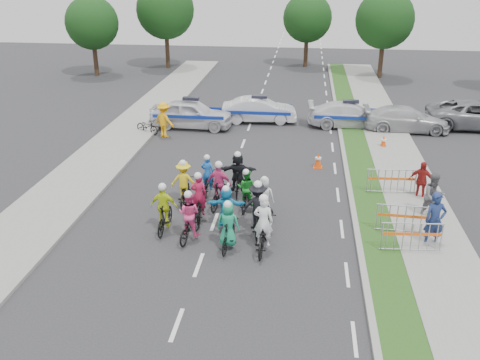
# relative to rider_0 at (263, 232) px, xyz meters

# --- Properties ---
(ground) EXTENTS (90.00, 90.00, 0.00)m
(ground) POSITION_rel_rider_0_xyz_m (-1.93, -1.21, -0.67)
(ground) COLOR #28282B
(ground) RESTS_ON ground
(curb_right) EXTENTS (0.20, 60.00, 0.12)m
(curb_right) POSITION_rel_rider_0_xyz_m (3.17, 3.79, -0.61)
(curb_right) COLOR gray
(curb_right) RESTS_ON ground
(grass_strip) EXTENTS (1.20, 60.00, 0.11)m
(grass_strip) POSITION_rel_rider_0_xyz_m (3.87, 3.79, -0.61)
(grass_strip) COLOR #1B4315
(grass_strip) RESTS_ON ground
(sidewalk_right) EXTENTS (2.40, 60.00, 0.13)m
(sidewalk_right) POSITION_rel_rider_0_xyz_m (5.67, 3.79, -0.60)
(sidewalk_right) COLOR gray
(sidewalk_right) RESTS_ON ground
(sidewalk_left) EXTENTS (3.00, 60.00, 0.13)m
(sidewalk_left) POSITION_rel_rider_0_xyz_m (-8.43, 3.79, -0.60)
(sidewalk_left) COLOR gray
(sidewalk_left) RESTS_ON ground
(rider_0) EXTENTS (0.81, 2.03, 2.04)m
(rider_0) POSITION_rel_rider_0_xyz_m (0.00, 0.00, 0.00)
(rider_0) COLOR black
(rider_0) RESTS_ON ground
(rider_1) EXTENTS (0.79, 1.73, 1.78)m
(rider_1) POSITION_rel_rider_0_xyz_m (-1.14, -0.07, 0.03)
(rider_1) COLOR black
(rider_1) RESTS_ON ground
(rider_2) EXTENTS (0.93, 1.87, 1.82)m
(rider_2) POSITION_rel_rider_0_xyz_m (-2.55, 0.45, 0.01)
(rider_2) COLOR black
(rider_2) RESTS_ON ground
(rider_3) EXTENTS (0.94, 1.78, 1.86)m
(rider_3) POSITION_rel_rider_0_xyz_m (-3.54, 0.90, 0.05)
(rider_3) COLOR black
(rider_3) RESTS_ON ground
(rider_4) EXTENTS (1.13, 1.98, 1.99)m
(rider_4) POSITION_rel_rider_0_xyz_m (-0.30, 1.20, 0.10)
(rider_4) COLOR black
(rider_4) RESTS_ON ground
(rider_5) EXTENTS (1.39, 1.65, 1.72)m
(rider_5) POSITION_rel_rider_0_xyz_m (-1.40, 1.28, 0.06)
(rider_5) COLOR black
(rider_5) RESTS_ON ground
(rider_6) EXTENTS (0.83, 1.88, 1.86)m
(rider_6) POSITION_rel_rider_0_xyz_m (-2.52, 2.03, -0.05)
(rider_6) COLOR black
(rider_6) RESTS_ON ground
(rider_7) EXTENTS (0.77, 1.68, 1.73)m
(rider_7) POSITION_rel_rider_0_xyz_m (-0.15, 2.26, 0.01)
(rider_7) COLOR black
(rider_7) RESTS_ON ground
(rider_8) EXTENTS (0.74, 1.67, 1.66)m
(rider_8) POSITION_rel_rider_0_xyz_m (-0.91, 3.07, -0.05)
(rider_8) COLOR black
(rider_8) RESTS_ON ground
(rider_9) EXTENTS (1.03, 1.90, 1.93)m
(rider_9) POSITION_rel_rider_0_xyz_m (-1.94, 3.06, 0.07)
(rider_9) COLOR black
(rider_9) RESTS_ON ground
(rider_10) EXTENTS (1.05, 1.85, 1.85)m
(rider_10) POSITION_rel_rider_0_xyz_m (-3.35, 3.22, 0.05)
(rider_10) COLOR black
(rider_10) RESTS_ON ground
(rider_11) EXTENTS (1.51, 1.80, 1.87)m
(rider_11) POSITION_rel_rider_0_xyz_m (-1.39, 4.39, 0.12)
(rider_11) COLOR black
(rider_11) RESTS_ON ground
(rider_12) EXTENTS (0.68, 1.69, 1.69)m
(rider_12) POSITION_rel_rider_0_xyz_m (-2.62, 4.37, -0.10)
(rider_12) COLOR black
(rider_12) RESTS_ON ground
(police_car_0) EXTENTS (4.75, 2.09, 1.59)m
(police_car_0) POSITION_rel_rider_0_xyz_m (-5.17, 13.34, 0.13)
(police_car_0) COLOR silver
(police_car_0) RESTS_ON ground
(police_car_1) EXTENTS (4.43, 1.86, 1.42)m
(police_car_1) POSITION_rel_rider_0_xyz_m (-1.47, 14.92, 0.04)
(police_car_1) COLOR silver
(police_car_1) RESTS_ON ground
(police_car_2) EXTENTS (4.84, 2.19, 1.38)m
(police_car_2) POSITION_rel_rider_0_xyz_m (3.75, 14.64, 0.02)
(police_car_2) COLOR silver
(police_car_2) RESTS_ON ground
(civilian_sedan) EXTENTS (4.70, 1.92, 1.36)m
(civilian_sedan) POSITION_rel_rider_0_xyz_m (6.79, 14.13, 0.01)
(civilian_sedan) COLOR #B2B3B8
(civilian_sedan) RESTS_ON ground
(civilian_suv) EXTENTS (5.67, 2.75, 1.55)m
(civilian_suv) POSITION_rel_rider_0_xyz_m (10.88, 15.12, 0.11)
(civilian_suv) COLOR slate
(civilian_suv) RESTS_ON ground
(spectator_0) EXTENTS (0.76, 0.56, 1.93)m
(spectator_0) POSITION_rel_rider_0_xyz_m (5.57, 0.92, 0.30)
(spectator_0) COLOR navy
(spectator_0) RESTS_ON ground
(spectator_1) EXTENTS (1.03, 0.91, 1.77)m
(spectator_1) POSITION_rel_rider_0_xyz_m (5.98, 3.07, 0.22)
(spectator_1) COLOR #5A595E
(spectator_1) RESTS_ON ground
(spectator_2) EXTENTS (1.02, 0.70, 1.61)m
(spectator_2) POSITION_rel_rider_0_xyz_m (5.86, 4.73, 0.14)
(spectator_2) COLOR maroon
(spectator_2) RESTS_ON ground
(marshal_hiviz) EXTENTS (1.42, 1.22, 1.90)m
(marshal_hiviz) POSITION_rel_rider_0_xyz_m (-6.26, 11.45, 0.28)
(marshal_hiviz) COLOR #FEAD0D
(marshal_hiviz) RESTS_ON ground
(barrier_0) EXTENTS (2.03, 0.65, 1.12)m
(barrier_0) POSITION_rel_rider_0_xyz_m (4.77, 0.32, -0.11)
(barrier_0) COLOR #A5A8AD
(barrier_0) RESTS_ON ground
(barrier_1) EXTENTS (2.02, 0.60, 1.12)m
(barrier_1) POSITION_rel_rider_0_xyz_m (4.77, 1.62, -0.11)
(barrier_1) COLOR #A5A8AD
(barrier_1) RESTS_ON ground
(barrier_2) EXTENTS (2.02, 0.61, 1.12)m
(barrier_2) POSITION_rel_rider_0_xyz_m (4.77, 5.04, -0.11)
(barrier_2) COLOR #A5A8AD
(barrier_2) RESTS_ON ground
(cone_0) EXTENTS (0.40, 0.40, 0.70)m
(cone_0) POSITION_rel_rider_0_xyz_m (1.89, 7.82, -0.33)
(cone_0) COLOR #F24C0C
(cone_0) RESTS_ON ground
(cone_1) EXTENTS (0.40, 0.40, 0.70)m
(cone_1) POSITION_rel_rider_0_xyz_m (5.21, 10.92, -0.33)
(cone_1) COLOR #F24C0C
(cone_1) RESTS_ON ground
(parked_bike) EXTENTS (1.60, 1.18, 0.80)m
(parked_bike) POSITION_rel_rider_0_xyz_m (-7.36, 11.92, -0.27)
(parked_bike) COLOR black
(parked_bike) RESTS_ON ground
(tree_0) EXTENTS (4.20, 4.20, 6.30)m
(tree_0) POSITION_rel_rider_0_xyz_m (-15.93, 26.79, 3.52)
(tree_0) COLOR #382619
(tree_0) RESTS_ON ground
(tree_1) EXTENTS (4.55, 4.55, 6.82)m
(tree_1) POSITION_rel_rider_0_xyz_m (7.07, 28.79, 3.87)
(tree_1) COLOR #382619
(tree_1) RESTS_ON ground
(tree_3) EXTENTS (4.90, 4.90, 7.35)m
(tree_3) POSITION_rel_rider_0_xyz_m (-10.93, 30.79, 4.22)
(tree_3) COLOR #382619
(tree_3) RESTS_ON ground
(tree_4) EXTENTS (4.20, 4.20, 6.30)m
(tree_4) POSITION_rel_rider_0_xyz_m (1.07, 32.79, 3.52)
(tree_4) COLOR #382619
(tree_4) RESTS_ON ground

